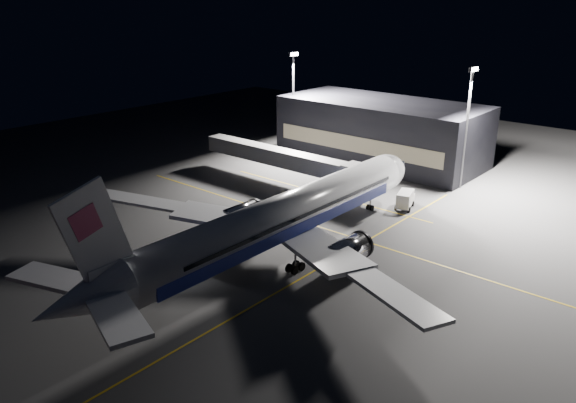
{
  "coord_description": "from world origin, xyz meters",
  "views": [
    {
      "loc": [
        -50.13,
        -43.21,
        31.65
      ],
      "look_at": [
        2.78,
        1.78,
        6.0
      ],
      "focal_mm": 35.0,
      "sensor_mm": 36.0,
      "label": 1
    }
  ],
  "objects_px": {
    "baggage_tug": "(175,256)",
    "floodlight_mast_south": "(468,118)",
    "service_truck": "(406,199)",
    "safety_cone_b": "(254,217)",
    "jet_bridge": "(288,159)",
    "safety_cone_c": "(207,259)",
    "airliner": "(279,219)",
    "floodlight_mast_north": "(293,93)",
    "safety_cone_a": "(268,222)"
  },
  "relations": [
    {
      "from": "airliner",
      "to": "service_truck",
      "type": "xyz_separation_m",
      "value": [
        26.3,
        -3.51,
        -3.72
      ]
    },
    {
      "from": "floodlight_mast_north",
      "to": "floodlight_mast_south",
      "type": "height_order",
      "value": "same"
    },
    {
      "from": "service_truck",
      "to": "safety_cone_a",
      "type": "height_order",
      "value": "service_truck"
    },
    {
      "from": "airliner",
      "to": "floodlight_mast_north",
      "type": "distance_m",
      "value": 52.56
    },
    {
      "from": "baggage_tug",
      "to": "safety_cone_c",
      "type": "relative_size",
      "value": 5.09
    },
    {
      "from": "floodlight_mast_north",
      "to": "safety_cone_a",
      "type": "distance_m",
      "value": 43.07
    },
    {
      "from": "floodlight_mast_north",
      "to": "baggage_tug",
      "type": "height_order",
      "value": "floodlight_mast_north"
    },
    {
      "from": "jet_bridge",
      "to": "safety_cone_c",
      "type": "relative_size",
      "value": 54.22
    },
    {
      "from": "floodlight_mast_south",
      "to": "safety_cone_a",
      "type": "xyz_separation_m",
      "value": [
        -34.0,
        14.48,
        -12.1
      ]
    },
    {
      "from": "floodlight_mast_north",
      "to": "service_truck",
      "type": "relative_size",
      "value": 3.66
    },
    {
      "from": "airliner",
      "to": "safety_cone_a",
      "type": "bearing_deg",
      "value": 50.13
    },
    {
      "from": "floodlight_mast_north",
      "to": "service_truck",
      "type": "bearing_deg",
      "value": -112.59
    },
    {
      "from": "baggage_tug",
      "to": "service_truck",
      "type": "bearing_deg",
      "value": 1.5
    },
    {
      "from": "service_truck",
      "to": "safety_cone_b",
      "type": "xyz_separation_m",
      "value": [
        -19.23,
        14.63,
        -1.14
      ]
    },
    {
      "from": "safety_cone_a",
      "to": "safety_cone_b",
      "type": "bearing_deg",
      "value": 90.0
    },
    {
      "from": "baggage_tug",
      "to": "floodlight_mast_north",
      "type": "bearing_deg",
      "value": 44.65
    },
    {
      "from": "jet_bridge",
      "to": "safety_cone_c",
      "type": "distance_m",
      "value": 32.6
    },
    {
      "from": "floodlight_mast_north",
      "to": "safety_cone_c",
      "type": "xyz_separation_m",
      "value": [
        -48.0,
        -25.95,
        -12.05
      ]
    },
    {
      "from": "service_truck",
      "to": "safety_cone_a",
      "type": "bearing_deg",
      "value": 130.37
    },
    {
      "from": "safety_cone_b",
      "to": "safety_cone_c",
      "type": "distance_m",
      "value": 14.9
    },
    {
      "from": "airliner",
      "to": "baggage_tug",
      "type": "xyz_separation_m",
      "value": [
        -9.9,
        8.63,
        -4.27
      ]
    },
    {
      "from": "floodlight_mast_north",
      "to": "safety_cone_b",
      "type": "relative_size",
      "value": 33.47
    },
    {
      "from": "jet_bridge",
      "to": "floodlight_mast_south",
      "type": "relative_size",
      "value": 1.66
    },
    {
      "from": "safety_cone_b",
      "to": "safety_cone_c",
      "type": "xyz_separation_m",
      "value": [
        -14.0,
        -5.09,
        0.01
      ]
    },
    {
      "from": "baggage_tug",
      "to": "floodlight_mast_south",
      "type": "bearing_deg",
      "value": 4.01
    },
    {
      "from": "floodlight_mast_north",
      "to": "safety_cone_a",
      "type": "xyz_separation_m",
      "value": [
        -34.0,
        -23.52,
        -12.1
      ]
    },
    {
      "from": "safety_cone_a",
      "to": "floodlight_mast_south",
      "type": "bearing_deg",
      "value": -23.08
    },
    {
      "from": "airliner",
      "to": "safety_cone_a",
      "type": "relative_size",
      "value": 113.18
    },
    {
      "from": "jet_bridge",
      "to": "floodlight_mast_south",
      "type": "xyz_separation_m",
      "value": [
        18.0,
        -24.07,
        7.79
      ]
    },
    {
      "from": "jet_bridge",
      "to": "service_truck",
      "type": "distance_m",
      "value": 22.03
    },
    {
      "from": "safety_cone_c",
      "to": "jet_bridge",
      "type": "bearing_deg",
      "value": 21.84
    },
    {
      "from": "floodlight_mast_north",
      "to": "floodlight_mast_south",
      "type": "bearing_deg",
      "value": -90.0
    },
    {
      "from": "safety_cone_a",
      "to": "safety_cone_b",
      "type": "height_order",
      "value": "safety_cone_b"
    },
    {
      "from": "airliner",
      "to": "safety_cone_b",
      "type": "xyz_separation_m",
      "value": [
        7.08,
        11.13,
        -4.85
      ]
    },
    {
      "from": "floodlight_mast_south",
      "to": "airliner",
      "type": "bearing_deg",
      "value": 171.67
    },
    {
      "from": "safety_cone_b",
      "to": "floodlight_mast_south",
      "type": "bearing_deg",
      "value": -26.75
    },
    {
      "from": "safety_cone_c",
      "to": "safety_cone_b",
      "type": "bearing_deg",
      "value": 19.99
    },
    {
      "from": "jet_bridge",
      "to": "service_truck",
      "type": "xyz_separation_m",
      "value": [
        3.23,
        -21.56,
        -3.14
      ]
    },
    {
      "from": "baggage_tug",
      "to": "safety_cone_a",
      "type": "bearing_deg",
      "value": 19.5
    },
    {
      "from": "airliner",
      "to": "floodlight_mast_south",
      "type": "height_order",
      "value": "floodlight_mast_south"
    },
    {
      "from": "baggage_tug",
      "to": "safety_cone_b",
      "type": "bearing_deg",
      "value": 28.4
    },
    {
      "from": "service_truck",
      "to": "safety_cone_c",
      "type": "height_order",
      "value": "service_truck"
    },
    {
      "from": "floodlight_mast_north",
      "to": "jet_bridge",
      "type": "bearing_deg",
      "value": -142.26
    },
    {
      "from": "safety_cone_b",
      "to": "floodlight_mast_north",
      "type": "bearing_deg",
      "value": 31.53
    },
    {
      "from": "floodlight_mast_south",
      "to": "baggage_tug",
      "type": "xyz_separation_m",
      "value": [
        -50.98,
        14.64,
        -11.48
      ]
    },
    {
      "from": "floodlight_mast_south",
      "to": "safety_cone_b",
      "type": "bearing_deg",
      "value": 153.25
    },
    {
      "from": "airliner",
      "to": "safety_cone_c",
      "type": "bearing_deg",
      "value": 138.94
    },
    {
      "from": "baggage_tug",
      "to": "safety_cone_b",
      "type": "xyz_separation_m",
      "value": [
        16.98,
        2.5,
        -0.59
      ]
    },
    {
      "from": "safety_cone_a",
      "to": "safety_cone_c",
      "type": "distance_m",
      "value": 14.21
    },
    {
      "from": "jet_bridge",
      "to": "floodlight_mast_south",
      "type": "bearing_deg",
      "value": -53.21
    }
  ]
}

